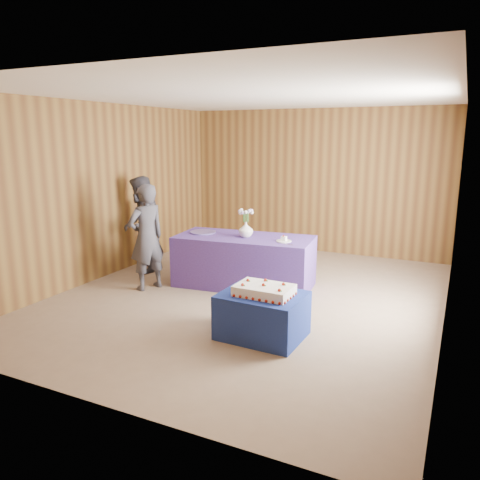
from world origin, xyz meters
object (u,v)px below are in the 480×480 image
Objects in this scene: vase at (246,229)px; guest_left at (147,237)px; sheet_cake at (264,290)px; guest_right at (141,225)px; cake_table at (262,315)px; serving_table at (244,261)px.

guest_left is at bearing -149.63° from vase.
guest_left is at bearing 160.03° from sheet_cake.
vase is (-0.96, 1.59, 0.30)m from sheet_cake.
sheet_cake is at bearing 30.72° from guest_right.
vase is at bearing 123.09° from cake_table.
serving_table is at bearing 123.22° from sheet_cake.
guest_left reaches higher than cake_table.
cake_table is at bearing -59.33° from vase.
vase is (0.03, -0.01, 0.49)m from serving_table.
sheet_cake is 3.21m from guest_right.
sheet_cake is 2.37m from guest_left.
sheet_cake is at bearing -64.34° from serving_table.
guest_left is at bearing -154.71° from serving_table.
cake_table is 3.21m from guest_right.
sheet_cake is (0.99, -1.60, 0.18)m from serving_table.
guest_right is at bearing 152.71° from sheet_cake.
vase is 1.44m from guest_left.
guest_right reaches higher than vase.
serving_table is 1.27× the size of guest_right.
guest_right is at bearing 175.75° from serving_table.
guest_left reaches higher than sheet_cake.
cake_table is 1.38× the size of sheet_cake.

